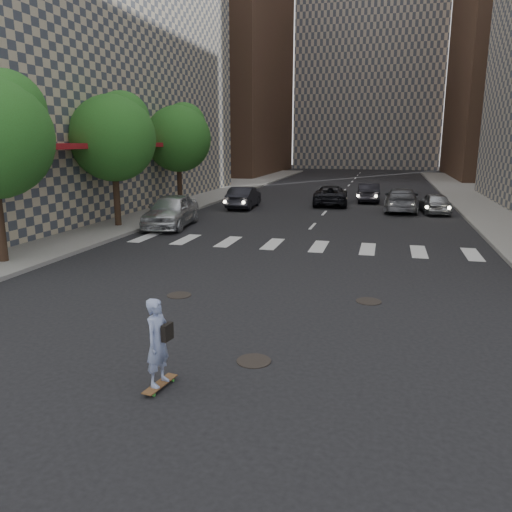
{
  "coord_description": "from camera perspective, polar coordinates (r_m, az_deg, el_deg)",
  "views": [
    {
      "loc": [
        3.58,
        -11.5,
        4.34
      ],
      "look_at": [
        0.29,
        1.2,
        1.3
      ],
      "focal_mm": 35.0,
      "sensor_mm": 36.0,
      "label": 1
    }
  ],
  "objects": [
    {
      "name": "ground",
      "position": [
        12.81,
        -2.6,
        -6.78
      ],
      "size": [
        160.0,
        160.0,
        0.0
      ],
      "primitive_type": "plane",
      "color": "black",
      "rests_on": "ground"
    },
    {
      "name": "sidewalk_left",
      "position": [
        36.58,
        -15.28,
        5.9
      ],
      "size": [
        13.0,
        80.0,
        0.15
      ],
      "primitive_type": "cube",
      "color": "gray",
      "rests_on": "ground"
    },
    {
      "name": "building_left",
      "position": [
        38.11,
        -23.47,
        24.39
      ],
      "size": [
        16.4,
        33.0,
        25.0
      ],
      "color": "tan",
      "rests_on": "ground"
    },
    {
      "name": "tower_left",
      "position": [
        72.28,
        -5.38,
        25.52
      ],
      "size": [
        18.0,
        24.0,
        40.0
      ],
      "primitive_type": "cube",
      "color": "brown",
      "rests_on": "ground"
    },
    {
      "name": "tower_center",
      "position": [
        91.71,
        13.25,
        25.12
      ],
      "size": [
        22.0,
        20.0,
        48.0
      ],
      "primitive_type": "cube",
      "color": "#ADA08E",
      "rests_on": "ground"
    },
    {
      "name": "tree_b",
      "position": [
        26.13,
        -15.81,
        13.25
      ],
      "size": [
        4.2,
        4.2,
        6.6
      ],
      "color": "#382619",
      "rests_on": "sidewalk_left"
    },
    {
      "name": "tree_c",
      "position": [
        33.3,
        -8.73,
        13.44
      ],
      "size": [
        4.2,
        4.2,
        6.6
      ],
      "color": "#382619",
      "rests_on": "sidewalk_left"
    },
    {
      "name": "manhole_a",
      "position": [
        10.27,
        -0.25,
        -11.89
      ],
      "size": [
        0.7,
        0.7,
        0.02
      ],
      "primitive_type": "cylinder",
      "color": "black",
      "rests_on": "ground"
    },
    {
      "name": "manhole_b",
      "position": [
        14.54,
        -8.78,
        -4.44
      ],
      "size": [
        0.7,
        0.7,
        0.02
      ],
      "primitive_type": "cylinder",
      "color": "black",
      "rests_on": "ground"
    },
    {
      "name": "manhole_c",
      "position": [
        14.19,
        12.75,
        -5.06
      ],
      "size": [
        0.7,
        0.7,
        0.02
      ],
      "primitive_type": "cylinder",
      "color": "black",
      "rests_on": "ground"
    },
    {
      "name": "skateboarder",
      "position": [
        9.07,
        -11.1,
        -9.64
      ],
      "size": [
        0.48,
        0.87,
        1.69
      ],
      "rotation": [
        0.0,
        0.0,
        -0.16
      ],
      "color": "brown",
      "rests_on": "ground"
    },
    {
      "name": "silver_sedan",
      "position": [
        25.98,
        -9.67,
        5.13
      ],
      "size": [
        2.56,
        5.15,
        1.69
      ],
      "primitive_type": "imported",
      "rotation": [
        0.0,
        0.0,
        0.12
      ],
      "color": "silver",
      "rests_on": "ground"
    },
    {
      "name": "traffic_car_a",
      "position": [
        32.97,
        -1.4,
        6.72
      ],
      "size": [
        1.71,
        4.36,
        1.41
      ],
      "primitive_type": "imported",
      "rotation": [
        0.0,
        0.0,
        3.19
      ],
      "color": "black",
      "rests_on": "ground"
    },
    {
      "name": "traffic_car_b",
      "position": [
        32.7,
        16.27,
        6.19
      ],
      "size": [
        2.14,
        5.05,
        1.45
      ],
      "primitive_type": "imported",
      "rotation": [
        0.0,
        0.0,
        3.12
      ],
      "color": "#56585E",
      "rests_on": "ground"
    },
    {
      "name": "traffic_car_c",
      "position": [
        34.89,
        8.53,
        6.87
      ],
      "size": [
        2.6,
        4.99,
        1.34
      ],
      "primitive_type": "imported",
      "rotation": [
        0.0,
        0.0,
        3.22
      ],
      "color": "black",
      "rests_on": "ground"
    },
    {
      "name": "traffic_car_d",
      "position": [
        32.3,
        19.74,
        5.71
      ],
      "size": [
        1.92,
        3.9,
        1.28
      ],
      "primitive_type": "imported",
      "rotation": [
        0.0,
        0.0,
        3.25
      ],
      "color": "#A5A9AC",
      "rests_on": "ground"
    },
    {
      "name": "traffic_car_e",
      "position": [
        37.31,
        12.7,
        7.12
      ],
      "size": [
        1.76,
        4.26,
        1.37
      ],
      "primitive_type": "imported",
      "rotation": [
        0.0,
        0.0,
        3.22
      ],
      "color": "black",
      "rests_on": "ground"
    }
  ]
}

